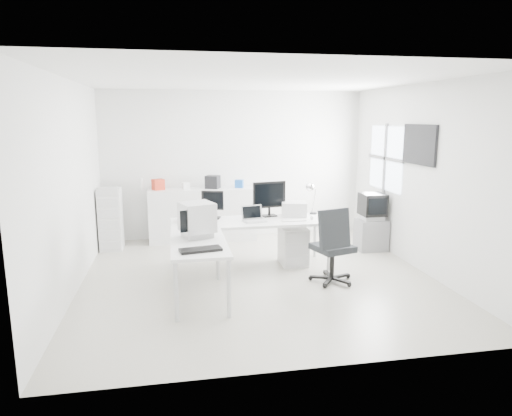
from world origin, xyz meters
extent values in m
cube|color=beige|center=(0.00, 0.00, 0.00)|extent=(5.00, 5.00, 0.01)
cube|color=white|center=(0.00, 0.00, 2.80)|extent=(5.00, 5.00, 0.01)
cube|color=silver|center=(0.00, 2.50, 1.40)|extent=(5.00, 0.02, 2.80)
cube|color=silver|center=(-2.50, 0.00, 1.40)|extent=(0.02, 5.00, 2.80)
cube|color=silver|center=(2.50, 0.00, 1.40)|extent=(0.02, 5.00, 2.80)
cube|color=silver|center=(0.66, 0.54, 0.30)|extent=(0.40, 0.50, 0.60)
cube|color=black|center=(-0.89, 0.59, 0.82)|extent=(0.47, 0.39, 0.15)
cube|color=silver|center=(0.61, 0.34, 0.76)|extent=(0.37, 0.12, 0.02)
sphere|color=silver|center=(0.91, 0.39, 0.78)|extent=(0.06, 0.06, 0.06)
cube|color=#B4B4B4|center=(0.71, 0.71, 0.86)|extent=(0.45, 0.41, 0.22)
cube|color=black|center=(-0.89, -1.01, 0.77)|extent=(0.52, 0.28, 0.03)
cube|color=slate|center=(2.22, 1.07, 0.27)|extent=(0.50, 0.41, 0.55)
cube|color=silver|center=(-0.65, 2.24, 0.50)|extent=(1.99, 0.50, 1.00)
cube|color=#B72E1A|center=(-1.45, 2.24, 1.09)|extent=(0.25, 0.24, 0.20)
cube|color=silver|center=(-0.95, 2.24, 1.06)|extent=(0.15, 0.14, 0.12)
cube|color=black|center=(-0.45, 2.24, 1.12)|extent=(0.31, 0.30, 0.24)
cube|color=#174EA1|center=(0.05, 2.24, 1.07)|extent=(0.18, 0.17, 0.15)
cylinder|color=silver|center=(-1.75, 2.28, 1.11)|extent=(0.07, 0.07, 0.22)
cube|color=silver|center=(-2.28, 1.92, 0.54)|extent=(0.38, 0.45, 1.08)
camera|label=1|loc=(-1.17, -6.22, 2.29)|focal=32.00mm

